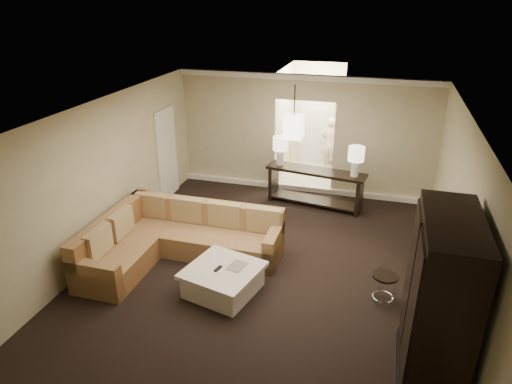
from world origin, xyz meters
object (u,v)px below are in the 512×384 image
(coffee_table, at_px, (223,280))
(console_table, at_px, (315,184))
(sectional_sofa, at_px, (174,239))
(drink_table, at_px, (385,283))
(person, at_px, (330,141))
(armoire, at_px, (437,310))

(coffee_table, relative_size, console_table, 0.58)
(sectional_sofa, xyz_separation_m, console_table, (2.10, 2.90, 0.15))
(sectional_sofa, height_order, console_table, sectional_sofa)
(console_table, xyz_separation_m, drink_table, (1.61, -3.22, -0.15))
(coffee_table, bearing_deg, person, 81.50)
(armoire, height_order, drink_table, armoire)
(sectional_sofa, distance_m, armoire, 4.68)
(coffee_table, xyz_separation_m, drink_table, (2.50, 0.43, 0.13))
(drink_table, height_order, person, person)
(drink_table, bearing_deg, armoire, -69.98)
(coffee_table, bearing_deg, armoire, -19.26)
(armoire, relative_size, person, 1.41)
(console_table, relative_size, person, 1.41)
(armoire, height_order, person, armoire)
(coffee_table, xyz_separation_m, console_table, (0.89, 3.65, 0.29))
(drink_table, bearing_deg, sectional_sofa, 175.02)
(console_table, xyz_separation_m, person, (0.01, 2.40, 0.29))
(person, bearing_deg, console_table, 92.15)
(console_table, relative_size, drink_table, 4.55)
(coffee_table, xyz_separation_m, armoire, (3.04, -1.06, 0.86))
(sectional_sofa, relative_size, coffee_table, 2.29)
(drink_table, distance_m, person, 5.86)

